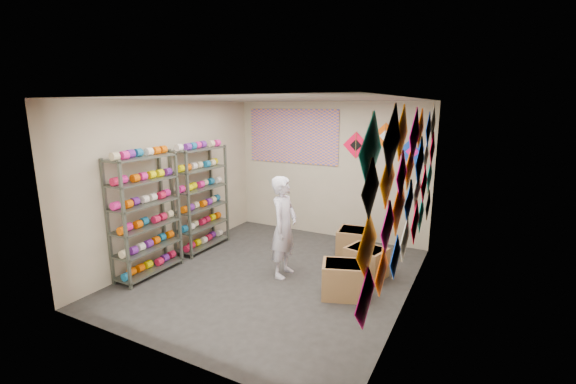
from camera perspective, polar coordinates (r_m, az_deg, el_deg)
The scene contains 12 objects.
ground at distance 6.21m, azimuth -2.15°, elevation -12.25°, with size 4.50×4.50×0.00m, color #272422.
room_walls at distance 5.71m, azimuth -2.29°, elevation 2.90°, with size 4.50×4.50×4.50m.
shelf_rack_front at distance 6.33m, azimuth -20.36°, elevation -3.38°, with size 0.40×1.10×1.90m, color #4C5147.
shelf_rack_back at distance 7.23m, azimuth -12.75°, elevation -0.97°, with size 0.40×1.10×1.90m, color #4C5147.
string_spools at distance 6.74m, azimuth -16.35°, elevation -1.32°, with size 0.12×2.36×0.12m.
kite_wall_display at distance 5.03m, azimuth 17.58°, elevation 1.12°, with size 0.06×4.31×2.04m.
back_wall_kites at distance 7.35m, azimuth 14.13°, elevation 6.79°, with size 1.58×0.02×0.78m.
poster at distance 8.00m, azimuth 0.72°, elevation 8.24°, with size 2.00×0.01×1.10m, color #5049A0.
shopkeeper at distance 5.95m, azimuth -0.62°, elevation -5.18°, with size 0.41×0.60×1.58m, color silver.
carton_a at distance 5.56m, azimuth 8.16°, elevation -12.71°, with size 0.58×0.48×0.48m, color olive.
carton_b at distance 6.21m, azimuth 11.48°, elevation -10.14°, with size 0.57×0.47×0.47m, color olive.
carton_c at distance 7.03m, azimuth 9.49°, elevation -7.30°, with size 0.49×0.54×0.47m, color olive.
Camera 1 is at (2.82, -4.88, 2.60)m, focal length 24.00 mm.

